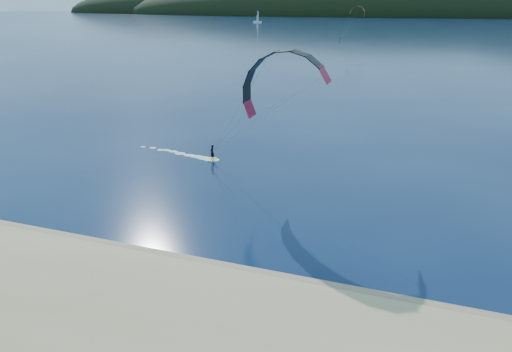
{
  "coord_description": "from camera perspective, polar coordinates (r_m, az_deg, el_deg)",
  "views": [
    {
      "loc": [
        14.36,
        -19.28,
        16.78
      ],
      "look_at": [
        4.32,
        10.0,
        5.0
      ],
      "focal_mm": 31.94,
      "sensor_mm": 36.0,
      "label": 1
    }
  ],
  "objects": [
    {
      "name": "kitesurfer_near",
      "position": [
        43.18,
        3.44,
        9.77
      ],
      "size": [
        25.08,
        7.29,
        13.95
      ],
      "color": "#A3D418",
      "rests_on": "ground"
    },
    {
      "name": "sailboat",
      "position": [
        445.45,
        0.19,
        18.79
      ],
      "size": [
        7.81,
        5.13,
        11.32
      ],
      "color": "white",
      "rests_on": "ground"
    },
    {
      "name": "kitesurfer_far",
      "position": [
        221.43,
        12.53,
        19.17
      ],
      "size": [
        12.0,
        8.29,
        15.45
      ],
      "color": "#A3D418",
      "rests_on": "ground"
    },
    {
      "name": "ground",
      "position": [
        29.32,
        -14.99,
        -14.9
      ],
      "size": [
        1800.0,
        1800.0,
        0.0
      ],
      "primitive_type": "plane",
      "color": "#071637",
      "rests_on": "ground"
    },
    {
      "name": "headland",
      "position": [
        764.87,
        18.92,
        18.54
      ],
      "size": [
        1200.0,
        310.0,
        140.0
      ],
      "color": "black",
      "rests_on": "ground"
    },
    {
      "name": "wet_sand",
      "position": [
        32.43,
        -10.61,
        -10.62
      ],
      "size": [
        220.0,
        2.5,
        0.1
      ],
      "color": "#997D59",
      "rests_on": "ground"
    }
  ]
}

